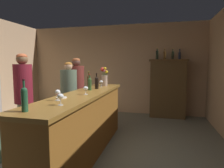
% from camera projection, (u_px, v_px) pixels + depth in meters
% --- Properties ---
extents(floor, '(8.40, 8.40, 0.00)m').
position_uv_depth(floor, '(67.00, 158.00, 3.14)').
color(floor, slate).
rests_on(floor, ground).
extents(wall_back, '(5.67, 0.12, 2.77)m').
position_uv_depth(wall_back, '(114.00, 69.00, 6.17)').
color(wall_back, tan).
rests_on(wall_back, ground).
extents(bar_counter, '(0.60, 3.00, 1.07)m').
position_uv_depth(bar_counter, '(84.00, 124.00, 3.20)').
color(bar_counter, brown).
rests_on(bar_counter, ground).
extents(display_cabinet, '(1.07, 0.42, 1.69)m').
position_uv_depth(display_cabinet, '(168.00, 87.00, 5.53)').
color(display_cabinet, brown).
rests_on(display_cabinet, ground).
extents(wine_bottle_chardonnay, '(0.06, 0.06, 0.34)m').
position_uv_depth(wine_bottle_chardonnay, '(89.00, 81.00, 3.74)').
color(wine_bottle_chardonnay, '#442E14').
rests_on(wine_bottle_chardonnay, bar_counter).
extents(wine_bottle_riesling, '(0.07, 0.07, 0.31)m').
position_uv_depth(wine_bottle_riesling, '(97.00, 82.00, 3.70)').
color(wine_bottle_riesling, black).
rests_on(wine_bottle_riesling, bar_counter).
extents(wine_bottle_syrah, '(0.07, 0.07, 0.29)m').
position_uv_depth(wine_bottle_syrah, '(90.00, 83.00, 3.49)').
color(wine_bottle_syrah, '#304F27').
rests_on(wine_bottle_syrah, bar_counter).
extents(wine_bottle_merlot, '(0.06, 0.06, 0.33)m').
position_uv_depth(wine_bottle_merlot, '(24.00, 98.00, 1.90)').
color(wine_bottle_merlot, '#214D32').
rests_on(wine_bottle_merlot, bar_counter).
extents(wine_glass_front, '(0.08, 0.08, 0.14)m').
position_uv_depth(wine_glass_front, '(101.00, 82.00, 3.99)').
color(wine_glass_front, white).
rests_on(wine_glass_front, bar_counter).
extents(wine_glass_mid, '(0.07, 0.07, 0.14)m').
position_uv_depth(wine_glass_mid, '(58.00, 93.00, 2.51)').
color(wine_glass_mid, white).
rests_on(wine_glass_mid, bar_counter).
extents(wine_glass_rear, '(0.07, 0.07, 0.14)m').
position_uv_depth(wine_glass_rear, '(60.00, 97.00, 2.20)').
color(wine_glass_rear, white).
rests_on(wine_glass_rear, bar_counter).
extents(wine_glass_spare, '(0.08, 0.08, 0.13)m').
position_uv_depth(wine_glass_spare, '(86.00, 88.00, 3.00)').
color(wine_glass_spare, white).
rests_on(wine_glass_spare, bar_counter).
extents(flower_arrangement, '(0.16, 0.17, 0.42)m').
position_uv_depth(flower_arrangement, '(104.00, 78.00, 4.22)').
color(flower_arrangement, tan).
rests_on(flower_arrangement, bar_counter).
extents(cheese_plate, '(0.15, 0.15, 0.01)m').
position_uv_depth(cheese_plate, '(61.00, 98.00, 2.69)').
color(cheese_plate, white).
rests_on(cheese_plate, bar_counter).
extents(display_bottle_left, '(0.08, 0.08, 0.33)m').
position_uv_depth(display_bottle_left, '(157.00, 54.00, 5.51)').
color(display_bottle_left, black).
rests_on(display_bottle_left, display_cabinet).
extents(display_bottle_midleft, '(0.07, 0.07, 0.31)m').
position_uv_depth(display_bottle_midleft, '(165.00, 55.00, 5.46)').
color(display_bottle_midleft, '#493013').
rests_on(display_bottle_midleft, display_cabinet).
extents(display_bottle_center, '(0.07, 0.07, 0.31)m').
position_uv_depth(display_bottle_center, '(173.00, 55.00, 5.40)').
color(display_bottle_center, black).
rests_on(display_bottle_center, display_cabinet).
extents(display_bottle_midright, '(0.07, 0.07, 0.29)m').
position_uv_depth(display_bottle_midright, '(180.00, 55.00, 5.36)').
color(display_bottle_midright, '#252B3F').
rests_on(display_bottle_midright, display_cabinet).
extents(patron_by_cabinet, '(0.31, 0.31, 1.73)m').
position_uv_depth(patron_by_cabinet, '(24.00, 97.00, 3.35)').
color(patron_by_cabinet, '#969B83').
rests_on(patron_by_cabinet, ground).
extents(patron_in_navy, '(0.36, 0.36, 1.59)m').
position_uv_depth(patron_in_navy, '(69.00, 95.00, 4.18)').
color(patron_in_navy, brown).
rests_on(patron_in_navy, ground).
extents(patron_near_entrance, '(0.38, 0.38, 1.70)m').
position_uv_depth(patron_near_entrance, '(77.00, 89.00, 4.82)').
color(patron_near_entrance, '#B9A296').
rests_on(patron_near_entrance, ground).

